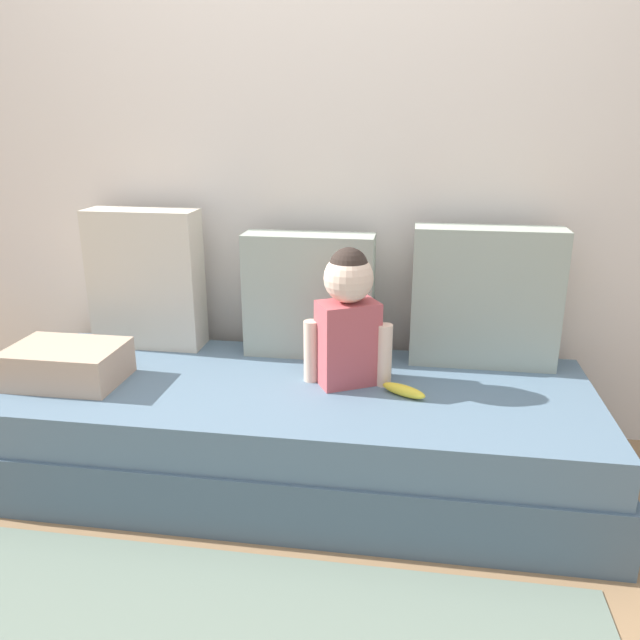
{
  "coord_description": "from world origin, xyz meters",
  "views": [
    {
      "loc": [
        0.41,
        -2.05,
        1.31
      ],
      "look_at": [
        0.09,
        0.0,
        0.64
      ],
      "focal_mm": 34.92,
      "sensor_mm": 36.0,
      "label": 1
    }
  ],
  "objects_px": {
    "toddler": "(348,314)",
    "banana": "(404,390)",
    "throw_pillow_center": "(309,295)",
    "folded_blanket": "(67,364)",
    "throw_pillow_left": "(146,279)",
    "couch": "(295,431)",
    "throw_pillow_right": "(485,297)"
  },
  "relations": [
    {
      "from": "toddler",
      "to": "banana",
      "type": "relative_size",
      "value": 2.96
    },
    {
      "from": "throw_pillow_center",
      "to": "folded_blanket",
      "type": "height_order",
      "value": "throw_pillow_center"
    },
    {
      "from": "folded_blanket",
      "to": "toddler",
      "type": "bearing_deg",
      "value": 8.2
    },
    {
      "from": "throw_pillow_left",
      "to": "throw_pillow_center",
      "type": "height_order",
      "value": "throw_pillow_left"
    },
    {
      "from": "couch",
      "to": "toddler",
      "type": "relative_size",
      "value": 4.4
    },
    {
      "from": "throw_pillow_center",
      "to": "folded_blanket",
      "type": "distance_m",
      "value": 0.95
    },
    {
      "from": "couch",
      "to": "throw_pillow_right",
      "type": "relative_size",
      "value": 3.98
    },
    {
      "from": "throw_pillow_center",
      "to": "throw_pillow_right",
      "type": "relative_size",
      "value": 0.93
    },
    {
      "from": "folded_blanket",
      "to": "couch",
      "type": "bearing_deg",
      "value": 7.2
    },
    {
      "from": "banana",
      "to": "folded_blanket",
      "type": "xyz_separation_m",
      "value": [
        -1.22,
        -0.06,
        0.05
      ]
    },
    {
      "from": "throw_pillow_left",
      "to": "folded_blanket",
      "type": "height_order",
      "value": "throw_pillow_left"
    },
    {
      "from": "throw_pillow_center",
      "to": "toddler",
      "type": "height_order",
      "value": "toddler"
    },
    {
      "from": "throw_pillow_center",
      "to": "toddler",
      "type": "bearing_deg",
      "value": -55.76
    },
    {
      "from": "banana",
      "to": "throw_pillow_right",
      "type": "bearing_deg",
      "value": 51.24
    },
    {
      "from": "throw_pillow_center",
      "to": "throw_pillow_right",
      "type": "distance_m",
      "value": 0.69
    },
    {
      "from": "throw_pillow_center",
      "to": "folded_blanket",
      "type": "relative_size",
      "value": 1.29
    },
    {
      "from": "throw_pillow_right",
      "to": "throw_pillow_left",
      "type": "bearing_deg",
      "value": 180.0
    },
    {
      "from": "couch",
      "to": "banana",
      "type": "height_order",
      "value": "banana"
    },
    {
      "from": "throw_pillow_right",
      "to": "toddler",
      "type": "relative_size",
      "value": 1.11
    },
    {
      "from": "throw_pillow_center",
      "to": "banana",
      "type": "relative_size",
      "value": 3.04
    },
    {
      "from": "throw_pillow_center",
      "to": "throw_pillow_right",
      "type": "height_order",
      "value": "throw_pillow_right"
    },
    {
      "from": "toddler",
      "to": "couch",
      "type": "bearing_deg",
      "value": -167.49
    },
    {
      "from": "throw_pillow_left",
      "to": "throw_pillow_right",
      "type": "bearing_deg",
      "value": 0.0
    },
    {
      "from": "toddler",
      "to": "folded_blanket",
      "type": "distance_m",
      "value": 1.04
    },
    {
      "from": "toddler",
      "to": "folded_blanket",
      "type": "bearing_deg",
      "value": -171.8
    },
    {
      "from": "couch",
      "to": "throw_pillow_center",
      "type": "bearing_deg",
      "value": 90.0
    },
    {
      "from": "couch",
      "to": "toddler",
      "type": "bearing_deg",
      "value": 12.51
    },
    {
      "from": "throw_pillow_left",
      "to": "throw_pillow_center",
      "type": "bearing_deg",
      "value": 0.0
    },
    {
      "from": "throw_pillow_right",
      "to": "toddler",
      "type": "distance_m",
      "value": 0.57
    },
    {
      "from": "throw_pillow_center",
      "to": "toddler",
      "type": "relative_size",
      "value": 1.03
    },
    {
      "from": "throw_pillow_left",
      "to": "folded_blanket",
      "type": "relative_size",
      "value": 1.44
    },
    {
      "from": "throw_pillow_left",
      "to": "toddler",
      "type": "relative_size",
      "value": 1.14
    }
  ]
}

